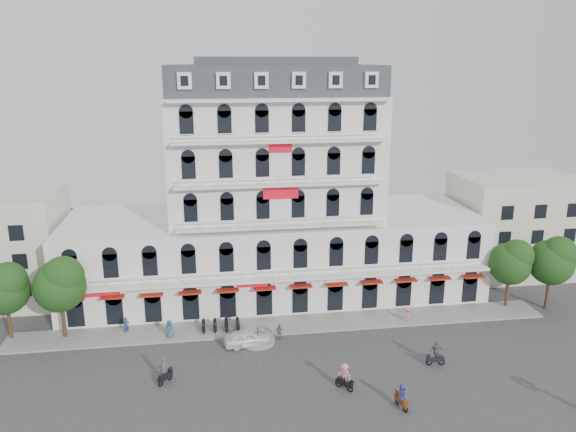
# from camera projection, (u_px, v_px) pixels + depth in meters

# --- Properties ---
(ground) EXTENTS (120.00, 120.00, 0.00)m
(ground) POSITION_uv_depth(u_px,v_px,m) (300.00, 374.00, 47.17)
(ground) COLOR #38383A
(ground) RESTS_ON ground
(sidewalk) EXTENTS (53.00, 4.00, 0.16)m
(sidewalk) POSITION_uv_depth(u_px,v_px,m) (285.00, 325.00, 55.73)
(sidewalk) COLOR gray
(sidewalk) RESTS_ON ground
(main_building) EXTENTS (45.00, 15.00, 25.80)m
(main_building) POSITION_uv_depth(u_px,v_px,m) (273.00, 206.00, 61.64)
(main_building) COLOR silver
(main_building) RESTS_ON ground
(flank_building_east) EXTENTS (14.00, 10.00, 12.00)m
(flank_building_east) POSITION_uv_depth(u_px,v_px,m) (514.00, 224.00, 68.81)
(flank_building_east) COLOR beige
(flank_building_east) RESTS_ON ground
(traffic_island) EXTENTS (3.20, 3.20, 1.60)m
(traffic_island) POSITION_uv_depth(u_px,v_px,m) (258.00, 340.00, 52.40)
(traffic_island) COLOR gray
(traffic_island) RESTS_ON ground
(parked_scooter_row) EXTENTS (4.40, 1.80, 1.10)m
(parked_scooter_row) POSITION_uv_depth(u_px,v_px,m) (221.00, 331.00, 54.67)
(parked_scooter_row) COLOR black
(parked_scooter_row) RESTS_ON ground
(tree_west_outer) EXTENTS (4.50, 4.48, 7.76)m
(tree_west_outer) POSITION_uv_depth(u_px,v_px,m) (5.00, 287.00, 51.62)
(tree_west_outer) COLOR #382314
(tree_west_outer) RESTS_ON ground
(tree_west_inner) EXTENTS (4.76, 4.76, 8.25)m
(tree_west_inner) POSITION_uv_depth(u_px,v_px,m) (60.00, 282.00, 51.75)
(tree_west_inner) COLOR #382314
(tree_west_inner) RESTS_ON ground
(tree_east_inner) EXTENTS (4.40, 4.37, 7.57)m
(tree_east_inner) POSITION_uv_depth(u_px,v_px,m) (511.00, 261.00, 58.64)
(tree_east_inner) COLOR #382314
(tree_east_inner) RESTS_ON ground
(tree_east_outer) EXTENTS (4.65, 4.65, 8.05)m
(tree_east_outer) POSITION_uv_depth(u_px,v_px,m) (552.00, 259.00, 58.16)
(tree_east_outer) COLOR #382314
(tree_east_outer) RESTS_ON ground
(parked_car) EXTENTS (4.57, 2.34, 1.49)m
(parked_car) POSITION_uv_depth(u_px,v_px,m) (248.00, 338.00, 51.76)
(parked_car) COLOR white
(parked_car) RESTS_ON ground
(rider_west) EXTENTS (1.19, 1.42, 2.29)m
(rider_west) POSITION_uv_depth(u_px,v_px,m) (165.00, 371.00, 45.60)
(rider_west) COLOR black
(rider_west) RESTS_ON ground
(rider_east) EXTENTS (0.68, 1.68, 2.05)m
(rider_east) POSITION_uv_depth(u_px,v_px,m) (402.00, 396.00, 42.30)
(rider_east) COLOR brown
(rider_east) RESTS_ON ground
(rider_northeast) EXTENTS (1.70, 0.54, 2.32)m
(rider_northeast) POSITION_uv_depth(u_px,v_px,m) (436.00, 353.00, 48.24)
(rider_northeast) COLOR black
(rider_northeast) RESTS_ON ground
(rider_center) EXTENTS (1.30, 1.34, 2.29)m
(rider_center) POSITION_uv_depth(u_px,v_px,m) (344.00, 376.00, 44.66)
(rider_center) COLOR black
(rider_center) RESTS_ON ground
(pedestrian_left) EXTENTS (1.02, 0.78, 1.87)m
(pedestrian_left) POSITION_uv_depth(u_px,v_px,m) (170.00, 330.00, 52.92)
(pedestrian_left) COLOR #25536F
(pedestrian_left) RESTS_ON ground
(pedestrian_mid) EXTENTS (0.94, 0.46, 1.56)m
(pedestrian_mid) POSITION_uv_depth(u_px,v_px,m) (279.00, 332.00, 52.81)
(pedestrian_mid) COLOR #5A5C62
(pedestrian_mid) RESTS_ON ground
(pedestrian_right) EXTENTS (1.14, 0.83, 1.59)m
(pedestrian_right) POSITION_uv_depth(u_px,v_px,m) (408.00, 315.00, 56.18)
(pedestrian_right) COLOR #C46877
(pedestrian_right) RESTS_ON ground
(pedestrian_far) EXTENTS (0.72, 0.73, 1.69)m
(pedestrian_far) POSITION_uv_depth(u_px,v_px,m) (126.00, 326.00, 53.86)
(pedestrian_far) COLOR navy
(pedestrian_far) RESTS_ON ground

